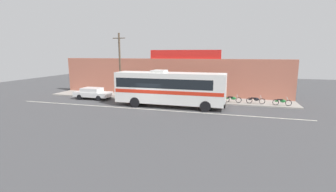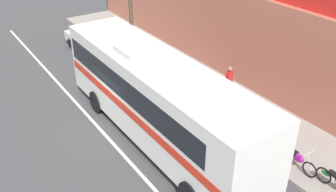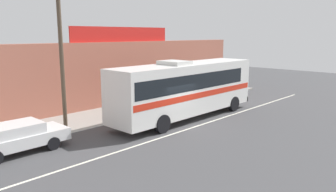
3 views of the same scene
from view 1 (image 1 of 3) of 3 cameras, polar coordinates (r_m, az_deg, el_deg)
ground_plane at (r=24.61m, az=-4.43°, el=-2.75°), size 70.00×70.00×0.00m
sidewalk_slab at (r=29.42m, az=-0.92°, el=-0.45°), size 30.00×3.60×0.14m
storefront_facade at (r=31.13m, az=0.21°, el=4.47°), size 30.00×0.70×4.80m
storefront_billboard at (r=30.49m, az=3.97°, el=9.88°), size 9.03×0.12×1.10m
road_center_stripe at (r=23.88m, az=-5.10°, el=-3.16°), size 30.00×0.14×0.01m
intercity_bus at (r=24.55m, az=0.23°, el=2.15°), size 11.30×2.63×3.78m
parked_car at (r=30.37m, az=-17.52°, el=0.69°), size 4.43×1.90×1.37m
utility_pole at (r=29.50m, az=-11.39°, el=7.32°), size 1.60×0.22×7.70m
motorcycle_purple at (r=27.29m, az=20.11°, el=-0.86°), size 1.91×0.56×0.94m
motorcycle_red at (r=27.08m, az=11.42°, el=-0.52°), size 1.89×0.56×0.94m
motorcycle_orange at (r=27.16m, az=15.09°, el=-0.63°), size 1.89×0.56×0.94m
motorcycle_black at (r=27.37m, az=25.50°, el=-1.20°), size 1.84×0.56×0.94m
pedestrian_near_shop at (r=29.10m, az=1.55°, el=1.60°), size 0.30×0.48×1.74m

